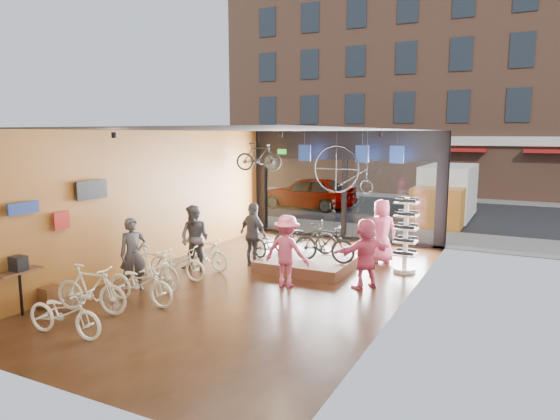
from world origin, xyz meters
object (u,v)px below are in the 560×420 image
Objects in this scene: floor_bike_4 at (177,262)px; customer_3 at (287,251)px; hung_bike at (259,157)px; display_bike_right at (305,238)px; display_bike_mid at (324,243)px; customer_0 at (133,254)px; sunglasses_rack at (406,235)px; customer_1 at (195,239)px; street_car at (308,192)px; floor_bike_5 at (207,254)px; floor_bike_1 at (91,289)px; customer_5 at (366,253)px; penny_farthing at (346,171)px; customer_4 at (381,231)px; customer_2 at (253,235)px; box_truck at (445,195)px; floor_bike_3 at (153,268)px; display_bike_left at (272,246)px; display_platform at (305,265)px; floor_bike_0 at (65,313)px; floor_bike_2 at (140,283)px.

customer_3 reaches higher than floor_bike_4.
display_bike_right is at bearing -142.69° from hung_bike.
display_bike_mid is 4.89m from customer_0.
customer_1 is at bearing -139.56° from sunglasses_rack.
street_car is at bearing -69.21° from customer_3.
floor_bike_5 is 0.87× the size of customer_0.
customer_3 is at bearing -88.89° from floor_bike_5.
customer_1 is 2.82m from customer_3.
customer_3 is (2.83, 3.49, 0.37)m from floor_bike_1.
display_bike_mid is 1.04m from display_bike_right.
penny_farthing is at bearing -117.70° from customer_5.
display_bike_right is at bearing -42.37° from floor_bike_4.
hung_bike is (-4.55, 0.91, 2.00)m from customer_4.
customer_2 is 0.89× the size of sunglasses_rack.
sunglasses_rack is at bearing -42.65° from penny_farthing.
box_truck is 13.55m from floor_bike_3.
customer_4 is (2.31, 2.38, 0.20)m from display_bike_left.
display_bike_left reaches higher than floor_bike_5.
box_truck is 3.37× the size of customer_3.
hung_bike is (-0.33, 4.92, 2.49)m from floor_bike_4.
display_platform is 1.39× the size of display_bike_mid.
hung_bike is at bearing 137.67° from display_platform.
hung_bike is (-2.85, -0.74, 0.43)m from penny_farthing.
display_bike_mid is 0.98× the size of customer_3.
hung_bike reaches higher than display_bike_left.
display_bike_mid is 1.57m from customer_3.
floor_bike_3 reaches higher than display_platform.
customer_0 reaches higher than display_bike_left.
floor_bike_4 is 5.84m from customer_4.
box_truck is 3.00× the size of penny_farthing.
floor_bike_0 is 8.74m from customer_4.
hung_bike is at bearing 0.54° from floor_bike_4.
display_platform is 0.87m from display_bike_mid.
hung_bike reaches higher than customer_3.
customer_1 is 5.68m from sunglasses_rack.
customer_5 is (4.05, 3.34, 0.38)m from floor_bike_2.
display_platform is at bearing 27.45° from customer_1.
floor_bike_2 is 4.65m from display_platform.
floor_bike_0 is at bearing -167.63° from floor_bike_5.
floor_bike_4 is at bearing 80.27° from customer_2.
customer_2 is 1.14× the size of hung_bike.
hung_bike is at bearing -43.73° from customer_2.
customer_4 is at bearing -31.81° from display_bike_mid.
floor_bike_5 is 0.86× the size of customer_3.
penny_farthing is at bearing 14.21° from customer_0.
customer_5 is (1.93, -0.79, 0.71)m from display_platform.
floor_bike_3 is 6.49m from customer_4.
display_bike_mid is (3.20, 5.01, 0.30)m from floor_bike_1.
box_truck reaches higher than customer_1.
customer_2 is at bearing 44.02° from customer_1.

